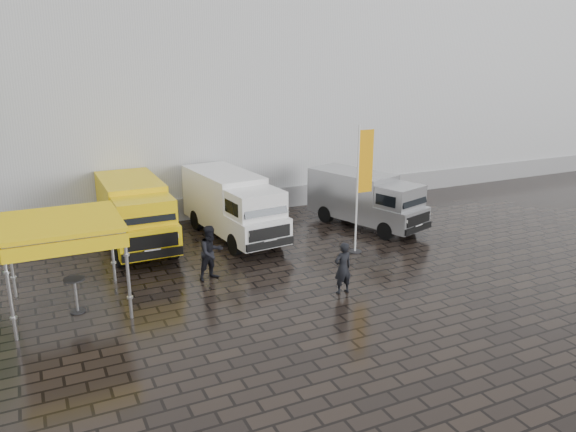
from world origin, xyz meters
name	(u,v)px	position (x,y,z in m)	size (l,w,h in m)	color
ground	(350,265)	(0.00, 0.00, 0.00)	(120.00, 120.00, 0.00)	black
exhibition_hall	(241,74)	(2.00, 16.00, 6.00)	(44.00, 16.00, 12.00)	silver
hall_plinth	(301,195)	(2.00, 7.95, 0.50)	(44.00, 0.15, 1.00)	gray
van_yellow	(136,215)	(-6.50, 5.14, 1.28)	(2.14, 5.56, 2.57)	yellow
van_white	(233,207)	(-2.69, 4.70, 1.29)	(1.99, 5.96, 2.58)	white
van_silver	(366,201)	(2.98, 3.64, 1.16)	(1.78, 5.35, 2.32)	#A8AAAD
canopy_tent	(62,226)	(-9.32, 0.53, 2.56)	(3.19, 3.19, 2.73)	silver
flagpole	(362,183)	(1.06, 1.07, 2.68)	(0.88, 0.50, 4.82)	black
cocktail_table	(76,295)	(-9.19, 0.16, 0.53)	(0.60, 0.60, 1.06)	black
wheelie_bin	(378,188)	(6.28, 7.59, 0.49)	(0.60, 0.60, 0.99)	black
person_front	(343,268)	(-1.48, -1.97, 0.84)	(0.61, 0.40, 1.68)	black
person_tent	(211,253)	(-4.85, 0.88, 0.93)	(0.90, 0.70, 1.85)	black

